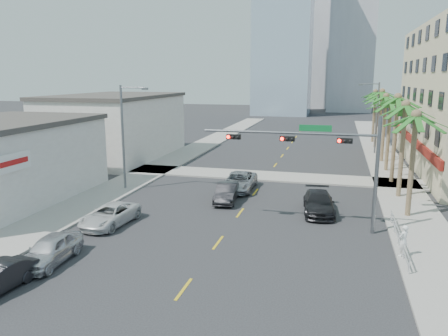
# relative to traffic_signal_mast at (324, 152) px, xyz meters

# --- Properties ---
(ground) EXTENTS (260.00, 260.00, 0.00)m
(ground) POSITION_rel_traffic_signal_mast_xyz_m (-5.78, -7.95, -5.06)
(ground) COLOR #262628
(ground) RESTS_ON ground
(sidewalk_right) EXTENTS (4.00, 120.00, 0.15)m
(sidewalk_right) POSITION_rel_traffic_signal_mast_xyz_m (6.22, 12.05, -4.99)
(sidewalk_right) COLOR gray
(sidewalk_right) RESTS_ON ground
(sidewalk_left) EXTENTS (4.00, 120.00, 0.15)m
(sidewalk_left) POSITION_rel_traffic_signal_mast_xyz_m (-17.78, 12.05, -4.99)
(sidewalk_left) COLOR gray
(sidewalk_left) RESTS_ON ground
(sidewalk_cross) EXTENTS (80.00, 4.00, 0.15)m
(sidewalk_cross) POSITION_rel_traffic_signal_mast_xyz_m (-5.78, 14.05, -4.99)
(sidewalk_cross) COLOR gray
(sidewalk_cross) RESTS_ON ground
(building_left_far) EXTENTS (11.00, 18.00, 7.20)m
(building_left_far) POSITION_rel_traffic_signal_mast_xyz_m (-25.28, 20.05, -1.46)
(building_left_far) COLOR beige
(building_left_far) RESTS_ON ground
(tower_far_left) EXTENTS (14.00, 14.00, 48.00)m
(tower_far_left) POSITION_rel_traffic_signal_mast_xyz_m (-13.78, 87.05, 18.94)
(tower_far_left) COLOR #99B2C6
(tower_far_left) RESTS_ON ground
(tower_far_right) EXTENTS (12.00, 12.00, 60.00)m
(tower_far_right) POSITION_rel_traffic_signal_mast_xyz_m (3.22, 102.05, 24.94)
(tower_far_right) COLOR #ADADB2
(tower_far_right) RESTS_ON ground
(tower_far_center) EXTENTS (16.00, 16.00, 42.00)m
(tower_far_center) POSITION_rel_traffic_signal_mast_xyz_m (-8.78, 117.05, 15.94)
(tower_far_center) COLOR #ADADB2
(tower_far_center) RESTS_ON ground
(traffic_signal_mast) EXTENTS (11.12, 0.54, 7.20)m
(traffic_signal_mast) POSITION_rel_traffic_signal_mast_xyz_m (0.00, 0.00, 0.00)
(traffic_signal_mast) COLOR slate
(traffic_signal_mast) RESTS_ON ground
(palm_tree_0) EXTENTS (4.80, 4.80, 7.80)m
(palm_tree_0) POSITION_rel_traffic_signal_mast_xyz_m (5.82, 4.05, 2.02)
(palm_tree_0) COLOR brown
(palm_tree_0) RESTS_ON ground
(palm_tree_1) EXTENTS (4.80, 4.80, 8.16)m
(palm_tree_1) POSITION_rel_traffic_signal_mast_xyz_m (5.82, 9.25, 2.37)
(palm_tree_1) COLOR brown
(palm_tree_1) RESTS_ON ground
(palm_tree_2) EXTENTS (4.80, 4.80, 8.52)m
(palm_tree_2) POSITION_rel_traffic_signal_mast_xyz_m (5.82, 14.45, 2.72)
(palm_tree_2) COLOR brown
(palm_tree_2) RESTS_ON ground
(palm_tree_3) EXTENTS (4.80, 4.80, 7.80)m
(palm_tree_3) POSITION_rel_traffic_signal_mast_xyz_m (5.82, 19.65, 2.02)
(palm_tree_3) COLOR brown
(palm_tree_3) RESTS_ON ground
(palm_tree_4) EXTENTS (4.80, 4.80, 8.16)m
(palm_tree_4) POSITION_rel_traffic_signal_mast_xyz_m (5.82, 24.85, 2.37)
(palm_tree_4) COLOR brown
(palm_tree_4) RESTS_ON ground
(palm_tree_5) EXTENTS (4.80, 4.80, 8.52)m
(palm_tree_5) POSITION_rel_traffic_signal_mast_xyz_m (5.82, 30.05, 2.72)
(palm_tree_5) COLOR brown
(palm_tree_5) RESTS_ON ground
(palm_tree_6) EXTENTS (4.80, 4.80, 7.80)m
(palm_tree_6) POSITION_rel_traffic_signal_mast_xyz_m (5.82, 35.25, 2.02)
(palm_tree_6) COLOR brown
(palm_tree_6) RESTS_ON ground
(palm_tree_7) EXTENTS (4.80, 4.80, 8.16)m
(palm_tree_7) POSITION_rel_traffic_signal_mast_xyz_m (5.82, 40.45, 2.37)
(palm_tree_7) COLOR brown
(palm_tree_7) RESTS_ON ground
(streetlight_left) EXTENTS (2.55, 0.25, 9.00)m
(streetlight_left) POSITION_rel_traffic_signal_mast_xyz_m (-16.78, 6.05, -0.00)
(streetlight_left) COLOR slate
(streetlight_left) RESTS_ON ground
(streetlight_right) EXTENTS (2.55, 0.25, 9.00)m
(streetlight_right) POSITION_rel_traffic_signal_mast_xyz_m (5.21, 30.05, -0.00)
(streetlight_right) COLOR slate
(streetlight_right) RESTS_ON ground
(guardrail) EXTENTS (0.08, 8.08, 1.00)m
(guardrail) POSITION_rel_traffic_signal_mast_xyz_m (4.52, -1.95, -4.39)
(guardrail) COLOR silver
(guardrail) RESTS_ON ground
(car_parked_near) EXTENTS (1.99, 4.48, 1.50)m
(car_parked_near) POSITION_rel_traffic_signal_mast_xyz_m (-13.58, -8.96, -4.31)
(car_parked_near) COLOR silver
(car_parked_near) RESTS_ON ground
(car_parked_far) EXTENTS (2.66, 5.08, 1.37)m
(car_parked_far) POSITION_rel_traffic_signal_mast_xyz_m (-13.58, -2.71, -4.38)
(car_parked_far) COLOR silver
(car_parked_far) RESTS_ON ground
(car_lane_left) EXTENTS (2.00, 4.53, 1.45)m
(car_lane_left) POSITION_rel_traffic_signal_mast_xyz_m (-7.46, 4.62, -4.34)
(car_lane_left) COLOR black
(car_lane_left) RESTS_ON ground
(car_lane_center) EXTENTS (2.71, 5.58, 1.53)m
(car_lane_center) POSITION_rel_traffic_signal_mast_xyz_m (-7.28, 8.38, -4.30)
(car_lane_center) COLOR #A6A6AA
(car_lane_center) RESTS_ON ground
(car_lane_right) EXTENTS (2.66, 5.40, 1.51)m
(car_lane_right) POSITION_rel_traffic_signal_mast_xyz_m (-0.28, 3.47, -4.31)
(car_lane_right) COLOR black
(car_lane_right) RESTS_ON ground
(pedestrian) EXTENTS (0.75, 0.74, 1.75)m
(pedestrian) POSITION_rel_traffic_signal_mast_xyz_m (4.52, -3.64, -4.04)
(pedestrian) COLOR white
(pedestrian) RESTS_ON sidewalk_right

